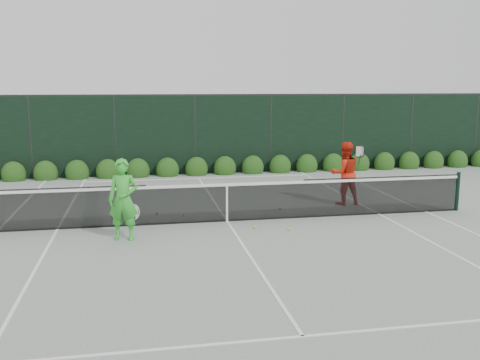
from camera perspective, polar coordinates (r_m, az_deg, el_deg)
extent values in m
plane|color=gray|center=(13.58, -1.40, -4.43)|extent=(80.00, 80.00, 0.00)
cylinder|color=black|center=(15.78, 22.18, -1.13)|extent=(0.10, 0.10, 1.07)
cube|color=black|center=(13.45, -19.37, -2.93)|extent=(4.40, 0.01, 1.02)
cube|color=black|center=(13.46, -1.40, -2.46)|extent=(4.00, 0.01, 0.96)
cube|color=black|center=(14.72, 14.96, -1.60)|extent=(4.40, 0.01, 1.02)
cube|color=white|center=(13.37, -1.41, -0.51)|extent=(12.80, 0.03, 0.07)
cube|color=black|center=(13.57, -1.40, -4.35)|extent=(12.80, 0.02, 0.04)
cube|color=white|center=(13.47, -1.40, -2.55)|extent=(0.05, 0.03, 0.91)
imported|color=green|center=(12.10, -12.34, -2.05)|extent=(0.74, 0.57, 1.82)
torus|color=beige|center=(12.26, -11.34, -3.40)|extent=(0.30, 0.10, 0.30)
cylinder|color=black|center=(12.32, -11.30, -4.48)|extent=(0.10, 0.03, 0.30)
imported|color=red|center=(15.62, 11.09, 0.71)|extent=(0.91, 0.72, 1.81)
torus|color=black|center=(15.48, 12.66, 3.01)|extent=(0.28, 0.16, 0.30)
cylinder|color=black|center=(15.51, 12.62, 2.13)|extent=(0.10, 0.03, 0.30)
cube|color=white|center=(15.42, 19.19, -3.21)|extent=(0.06, 23.77, 0.01)
cube|color=white|center=(13.56, -18.89, -4.99)|extent=(0.06, 23.77, 0.01)
cube|color=white|center=(14.79, 14.57, -3.52)|extent=(0.06, 23.77, 0.01)
cube|color=white|center=(25.17, -5.81, 2.32)|extent=(11.03, 0.06, 0.01)
cube|color=white|center=(19.78, -4.42, 0.19)|extent=(8.23, 0.06, 0.01)
cube|color=white|center=(7.70, 6.71, -16.24)|extent=(8.23, 0.06, 0.01)
cube|color=white|center=(13.58, -1.40, -4.41)|extent=(0.06, 12.80, 0.01)
cube|color=black|center=(20.67, -4.81, 4.80)|extent=(32.00, 0.06, 3.00)
cube|color=#262826|center=(20.58, -4.88, 9.04)|extent=(32.00, 0.06, 0.06)
cylinder|color=#262826|center=(20.92, -21.43, 4.19)|extent=(0.08, 0.08, 3.00)
cylinder|color=#262826|center=(20.57, -13.18, 4.54)|extent=(0.08, 0.08, 3.00)
cylinder|color=#262826|center=(20.67, -4.81, 4.80)|extent=(0.08, 0.08, 3.00)
cylinder|color=#262826|center=(21.19, 3.31, 4.95)|extent=(0.08, 0.08, 3.00)
cylinder|color=#262826|center=(22.10, 10.91, 5.00)|extent=(0.08, 0.08, 3.00)
cylinder|color=#262826|center=(23.37, 17.79, 4.97)|extent=(0.08, 0.08, 3.00)
cylinder|color=#262826|center=(24.94, 23.88, 4.88)|extent=(0.08, 0.08, 3.00)
ellipsoid|color=#0F370F|center=(20.85, -23.00, 0.56)|extent=(0.86, 0.65, 0.94)
ellipsoid|color=#0F370F|center=(20.64, -20.02, 0.67)|extent=(0.86, 0.65, 0.94)
ellipsoid|color=#0F370F|center=(20.49, -16.98, 0.77)|extent=(0.86, 0.65, 0.94)
ellipsoid|color=#0F370F|center=(20.40, -13.91, 0.88)|extent=(0.86, 0.65, 0.94)
ellipsoid|color=#0F370F|center=(20.37, -10.82, 0.98)|extent=(0.86, 0.65, 0.94)
ellipsoid|color=#0F370F|center=(20.39, -7.73, 1.08)|extent=(0.86, 0.65, 0.94)
ellipsoid|color=#0F370F|center=(20.48, -4.66, 1.18)|extent=(0.86, 0.65, 0.94)
ellipsoid|color=#0F370F|center=(20.62, -1.62, 1.27)|extent=(0.86, 0.65, 0.94)
ellipsoid|color=#0F370F|center=(20.82, 1.37, 1.36)|extent=(0.86, 0.65, 0.94)
ellipsoid|color=#0F370F|center=(21.08, 4.30, 1.44)|extent=(0.86, 0.65, 0.94)
ellipsoid|color=#0F370F|center=(21.39, 7.15, 1.52)|extent=(0.86, 0.65, 0.94)
ellipsoid|color=#0F370F|center=(21.75, 9.91, 1.59)|extent=(0.86, 0.65, 0.94)
ellipsoid|color=#0F370F|center=(22.16, 12.57, 1.65)|extent=(0.86, 0.65, 0.94)
ellipsoid|color=#0F370F|center=(22.61, 15.14, 1.71)|extent=(0.86, 0.65, 0.94)
ellipsoid|color=#0F370F|center=(23.11, 17.60, 1.76)|extent=(0.86, 0.65, 0.94)
ellipsoid|color=#0F370F|center=(23.65, 19.95, 1.81)|extent=(0.86, 0.65, 0.94)
ellipsoid|color=#0F370F|center=(24.23, 22.19, 1.85)|extent=(0.86, 0.65, 0.94)
sphere|color=#C2DA30|center=(14.40, -8.85, -3.56)|extent=(0.07, 0.07, 0.07)
sphere|color=#C2DA30|center=(12.92, 1.56, -5.03)|extent=(0.07, 0.07, 0.07)
sphere|color=#C2DA30|center=(12.80, 5.25, -5.22)|extent=(0.07, 0.07, 0.07)
sphere|color=#C2DA30|center=(14.14, -6.04, -3.75)|extent=(0.07, 0.07, 0.07)
sphere|color=#C2DA30|center=(14.85, 4.29, -3.05)|extent=(0.07, 0.07, 0.07)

